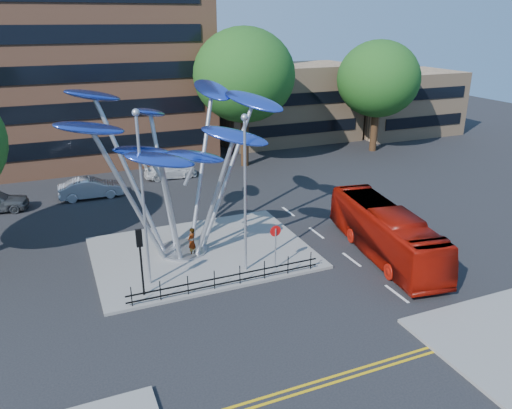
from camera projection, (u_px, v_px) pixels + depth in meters
name	position (u px, v px, depth m)	size (l,w,h in m)	color
ground	(259.00, 301.00, 23.85)	(120.00, 120.00, 0.00)	black
traffic_island	(202.00, 252.00, 28.64)	(12.00, 9.00, 0.15)	slate
double_yellow_near	(322.00, 380.00, 18.68)	(40.00, 0.12, 0.01)	gold
double_yellow_far	(326.00, 385.00, 18.42)	(40.00, 0.12, 0.01)	gold
low_building_near	(286.00, 103.00, 54.13)	(15.00, 8.00, 8.00)	tan
low_building_far	(402.00, 102.00, 57.67)	(12.00, 8.00, 7.00)	tan
tree_right	(244.00, 75.00, 42.90)	(8.80, 8.80, 12.11)	black
tree_far	(378.00, 79.00, 48.32)	(8.00, 8.00, 10.81)	black
leaf_sculpture	(174.00, 135.00, 26.44)	(12.72, 9.54, 9.51)	#9EA0A5
street_lamp_left	(142.00, 185.00, 23.35)	(0.36, 0.36, 8.80)	#9EA0A5
street_lamp_right	(245.00, 181.00, 24.83)	(0.36, 0.36, 8.30)	#9EA0A5
traffic_light_island	(140.00, 249.00, 23.27)	(0.28, 0.18, 3.42)	black
no_entry_sign_island	(275.00, 240.00, 26.11)	(0.60, 0.10, 2.45)	#9EA0A5
pedestrian_railing_front	(227.00, 279.00, 24.76)	(10.00, 0.06, 1.00)	black
red_bus	(385.00, 232.00, 28.04)	(2.40, 10.24, 2.85)	#921006
pedestrian	(192.00, 242.00, 27.89)	(0.60, 0.39, 1.63)	gray
parked_car_mid	(91.00, 188.00, 37.27)	(1.61, 4.62, 1.52)	#B6B8BE
parked_car_right	(171.00, 170.00, 41.98)	(1.79, 4.41, 1.28)	silver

